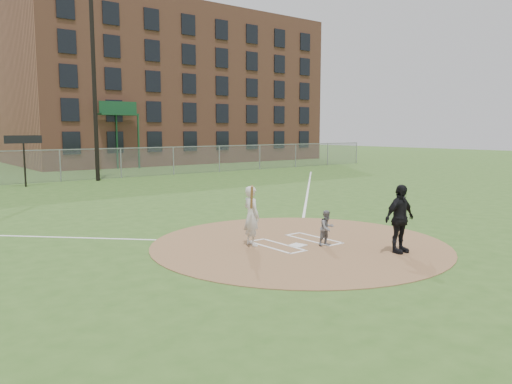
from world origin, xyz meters
TOP-DOWN VIEW (x-y plane):
  - ground at (0.00, 0.00)m, footprint 140.00×140.00m
  - dirt_circle at (0.00, 0.00)m, footprint 8.40×8.40m
  - home_plate at (-0.24, -0.20)m, footprint 0.47×0.47m
  - foul_line_first at (9.00, 9.00)m, footprint 17.04×17.04m
  - catcher at (0.43, -0.67)m, footprint 0.49×0.39m
  - umpire at (1.34, -2.40)m, footprint 1.07×0.47m
  - batters_boxes at (0.00, 0.15)m, footprint 2.08×1.88m
  - batter_at_plate at (-1.23, 0.63)m, footprint 0.72×0.98m
  - outfield_fence at (0.00, 22.00)m, footprint 56.08×0.08m
  - brick_warehouse at (16.00, 37.96)m, footprint 30.00×17.17m
  - light_pole at (2.00, 21.00)m, footprint 1.20×0.30m
  - scoreboard_sign at (-2.50, 20.20)m, footprint 2.00×0.10m

SIDE VIEW (x-z plane):
  - ground at x=0.00m, z-range 0.00..0.00m
  - foul_line_first at x=9.00m, z-range 0.00..0.01m
  - dirt_circle at x=0.00m, z-range 0.00..0.02m
  - batters_boxes at x=0.00m, z-range 0.02..0.03m
  - home_plate at x=-0.24m, z-range 0.02..0.05m
  - catcher at x=0.43m, z-range 0.02..1.02m
  - batter_at_plate at x=-1.23m, z-range -0.03..1.75m
  - umpire at x=1.34m, z-range 0.02..1.83m
  - outfield_fence at x=0.00m, z-range 0.00..2.03m
  - scoreboard_sign at x=-2.50m, z-range 0.92..3.85m
  - light_pole at x=2.00m, z-range 0.50..12.72m
  - brick_warehouse at x=16.00m, z-range 0.00..15.00m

